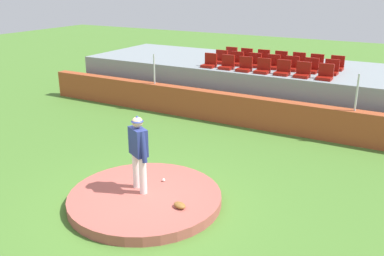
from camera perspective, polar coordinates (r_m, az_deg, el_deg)
The scene contains 30 objects.
ground_plane at distance 9.67m, azimuth -6.28°, elevation -9.92°, with size 60.00×60.00×0.00m, color #48762B.
pitchers_mound at distance 9.62m, azimuth -6.30°, elevation -9.34°, with size 3.39×3.39×0.22m, color #A85248.
pitcher at distance 9.32m, azimuth -7.20°, elevation -2.66°, with size 0.70×0.46×1.76m.
baseball at distance 10.06m, azimuth -3.82°, elevation -6.97°, with size 0.07×0.07×0.07m, color white.
fielding_glove at distance 8.95m, azimuth -1.67°, elevation -10.32°, with size 0.30×0.20×0.11m, color brown.
brick_barrier at distance 14.43m, azimuth 7.71°, elevation 2.21°, with size 17.25×0.40×1.04m, color #A14625.
fence_post_left at distance 15.93m, azimuth -5.09°, elevation 7.89°, with size 0.06×0.06×1.11m, color silver.
fence_post_right at distance 13.35m, azimuth 21.24°, elevation 4.46°, with size 0.06×0.06×1.11m, color silver.
bleacher_platform at distance 16.95m, azimuth 11.39°, elevation 5.59°, with size 15.55×4.50×1.64m, color gray.
stadium_chair_0 at distance 16.00m, azimuth 2.38°, elevation 8.73°, with size 0.48×0.44×0.50m.
stadium_chair_1 at distance 15.70m, azimuth 4.72°, elevation 8.48°, with size 0.48×0.44×0.50m.
stadium_chair_2 at distance 15.37m, azimuth 7.08°, elevation 8.17°, with size 0.48×0.44×0.50m.
stadium_chair_3 at distance 15.14m, azimuth 9.48°, elevation 7.89°, with size 0.48×0.44×0.50m.
stadium_chair_4 at distance 14.95m, azimuth 12.07°, elevation 7.59°, with size 0.48×0.44×0.50m.
stadium_chair_5 at distance 14.73m, azimuth 14.60°, elevation 7.23°, with size 0.48×0.44×0.50m.
stadium_chair_6 at distance 14.58m, azimuth 17.42°, elevation 6.85°, with size 0.48×0.44×0.50m.
stadium_chair_7 at distance 16.78m, azimuth 3.85°, elevation 9.19°, with size 0.48×0.44×0.50m.
stadium_chair_8 at distance 16.46m, azimuth 5.97°, elevation 8.93°, with size 0.48×0.44×0.50m.
stadium_chair_9 at distance 16.22m, azimuth 8.32°, elevation 8.69°, with size 0.48×0.44×0.50m.
stadium_chair_10 at distance 15.97m, azimuth 10.77°, elevation 8.39°, with size 0.48×0.44×0.50m.
stadium_chair_11 at distance 15.77m, azimuth 13.18°, elevation 8.09°, with size 0.48×0.44×0.50m.
stadium_chair_12 at distance 15.57m, azimuth 15.64°, elevation 7.75°, with size 0.48×0.44×0.50m.
stadium_chair_13 at distance 15.47m, azimuth 18.15°, elevation 7.44°, with size 0.48×0.44×0.50m.
stadium_chair_14 at distance 17.59m, azimuth 5.19°, elevation 9.61°, with size 0.48×0.44×0.50m.
stadium_chair_15 at distance 17.31m, azimuth 7.21°, elevation 9.39°, with size 0.48×0.44×0.50m.
stadium_chair_16 at distance 17.07m, azimuth 9.46°, elevation 9.14°, with size 0.48×0.44×0.50m.
stadium_chair_17 at distance 16.84m, azimuth 11.73°, elevation 8.87°, with size 0.48×0.44×0.50m.
stadium_chair_18 at distance 16.65m, azimuth 14.03°, elevation 8.59°, with size 0.48×0.44×0.50m.
stadium_chair_19 at distance 16.45m, azimuth 16.30°, elevation 8.27°, with size 0.48×0.44×0.50m.
stadium_chair_20 at distance 16.32m, azimuth 18.82°, elevation 7.94°, with size 0.48×0.44×0.50m.
Camera 1 is at (5.03, -6.81, 4.68)m, focal length 39.78 mm.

